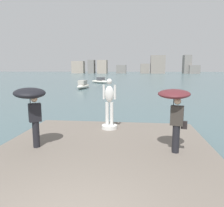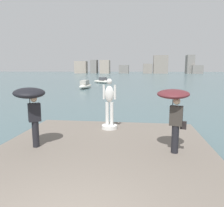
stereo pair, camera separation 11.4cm
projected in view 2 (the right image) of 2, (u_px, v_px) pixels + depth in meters
name	position (u px, v px, depth m)	size (l,w,h in m)	color
ground_plane	(134.00, 84.00, 42.46)	(400.00, 400.00, 0.00)	#4C666B
pier	(93.00, 180.00, 5.51)	(7.15, 10.61, 0.40)	#70665B
statue_white_figure	(109.00, 108.00, 9.35)	(0.67, 0.67, 2.18)	white
onlooker_left	(31.00, 100.00, 7.01)	(1.40, 1.41, 2.03)	black
onlooker_right	(174.00, 104.00, 6.57)	(1.19, 1.20, 2.00)	black
boat_mid	(85.00, 85.00, 33.53)	(1.60, 4.69, 1.28)	silver
boat_far	(102.00, 81.00, 46.12)	(4.67, 3.99, 1.26)	silver
distant_skyline	(139.00, 67.00, 146.24)	(85.63, 13.16, 11.96)	#A89989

